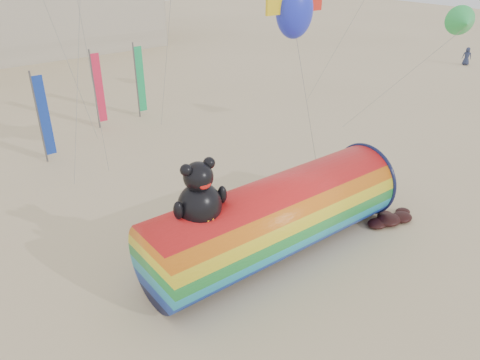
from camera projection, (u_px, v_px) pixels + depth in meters
ground at (253, 249)px, 19.10m from camera, size 160.00×160.00×0.00m
windsock_assembly at (276, 215)px, 18.24m from camera, size 10.99×3.35×5.07m
kite_handler at (357, 201)px, 21.09m from camera, size 0.57×0.39×1.50m
fabric_bundle at (391, 219)px, 20.85m from camera, size 2.62×1.35×0.41m
festival_banners at (97, 94)px, 29.40m from camera, size 8.29×3.77×5.20m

